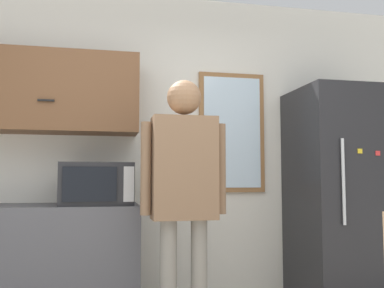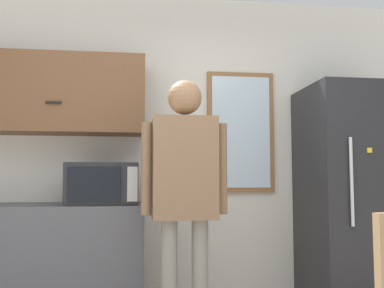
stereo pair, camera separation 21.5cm
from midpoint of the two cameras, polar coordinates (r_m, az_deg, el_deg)
name	(u,v)px [view 2 (the right image)]	position (r m, az deg, el deg)	size (l,w,h in m)	color
back_wall	(153,148)	(3.71, -3.62, -0.57)	(6.00, 0.06, 2.70)	silver
upper_cabinets	(10,94)	(3.66, -21.56, 6.27)	(2.12, 0.38, 0.63)	brown
microwave	(103,184)	(3.29, -9.95, -5.24)	(0.53, 0.42, 0.31)	#232326
person	(185,181)	(2.84, 1.18, -4.97)	(0.58, 0.23, 1.75)	gray
refrigerator	(354,199)	(3.79, 22.29, -6.83)	(0.77, 0.75, 1.84)	#232326
window	(241,132)	(3.81, 8.11, 1.62)	(0.60, 0.05, 1.06)	olive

